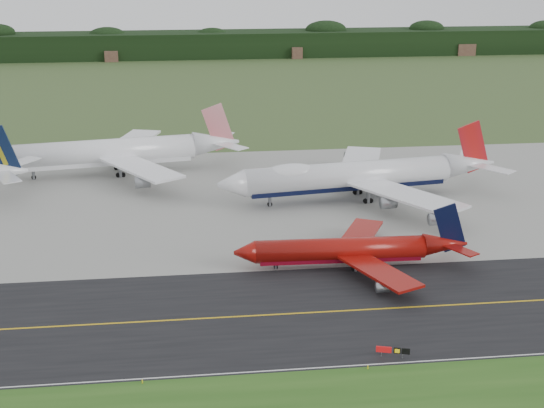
{
  "coord_description": "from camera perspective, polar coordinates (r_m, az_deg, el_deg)",
  "views": [
    {
      "loc": [
        -24.79,
        -103.98,
        51.68
      ],
      "look_at": [
        -9.98,
        22.0,
        8.42
      ],
      "focal_mm": 50.0,
      "sensor_mm": 36.0,
      "label": 1
    }
  ],
  "objects": [
    {
      "name": "edge_marker_center",
      "position": [
        100.54,
        7.22,
        -12.1
      ],
      "size": [
        0.16,
        0.16,
        0.5
      ],
      "primitive_type": "cylinder",
      "color": "yellow",
      "rests_on": "ground"
    },
    {
      "name": "jet_ba_747",
      "position": [
        162.6,
        6.47,
        2.16
      ],
      "size": [
        62.82,
        51.6,
        15.8
      ],
      "color": "white",
      "rests_on": "ground"
    },
    {
      "name": "jet_star_tail",
      "position": [
        184.12,
        -11.57,
        3.84
      ],
      "size": [
        59.92,
        49.68,
        15.81
      ],
      "color": "white",
      "rests_on": "ground"
    },
    {
      "name": "horizon_treeline",
      "position": [
        381.37,
        -2.99,
        11.85
      ],
      "size": [
        700.0,
        25.0,
        12.0
      ],
      "color": "black",
      "rests_on": "ground"
    },
    {
      "name": "taxiway_edge_line",
      "position": [
        102.07,
        8.49,
        -11.8
      ],
      "size": [
        400.0,
        0.25,
        0.0
      ],
      "primitive_type": "cube",
      "color": "silver",
      "rests_on": "taxiway"
    },
    {
      "name": "ground",
      "position": [
        118.73,
        6.08,
        -7.08
      ],
      "size": [
        600.0,
        600.0,
        0.0
      ],
      "primitive_type": "plane",
      "color": "#374B23",
      "rests_on": "ground"
    },
    {
      "name": "taxiway_centreline",
      "position": [
        115.23,
        6.51,
        -7.93
      ],
      "size": [
        400.0,
        0.4,
        0.0
      ],
      "primitive_type": "cube",
      "color": "gold",
      "rests_on": "taxiway"
    },
    {
      "name": "taxiway",
      "position": [
        115.24,
        6.51,
        -7.94
      ],
      "size": [
        400.0,
        32.0,
        0.02
      ],
      "primitive_type": "cube",
      "color": "black",
      "rests_on": "ground"
    },
    {
      "name": "edge_marker_left",
      "position": [
        98.26,
        -9.74,
        -13.03
      ],
      "size": [
        0.16,
        0.16,
        0.5
      ],
      "primitive_type": "cylinder",
      "color": "yellow",
      "rests_on": "ground"
    },
    {
      "name": "taxiway_sign",
      "position": [
        103.15,
        9.08,
        -10.83
      ],
      "size": [
        4.32,
        1.4,
        1.48
      ],
      "color": "slate",
      "rests_on": "ground"
    },
    {
      "name": "apron",
      "position": [
        165.24,
        2.26,
        0.59
      ],
      "size": [
        400.0,
        78.0,
        0.01
      ],
      "primitive_type": "cube",
      "color": "gray",
      "rests_on": "ground"
    },
    {
      "name": "jet_red_737",
      "position": [
        129.02,
        6.13,
        -3.45
      ],
      "size": [
        40.09,
        32.76,
        10.85
      ],
      "color": "maroon",
      "rests_on": "ground"
    }
  ]
}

